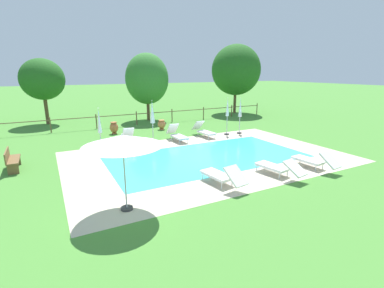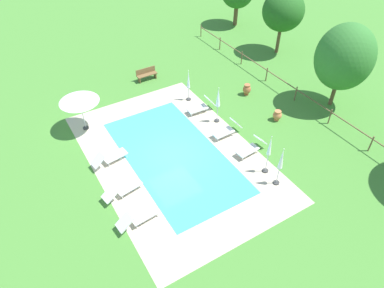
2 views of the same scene
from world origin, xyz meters
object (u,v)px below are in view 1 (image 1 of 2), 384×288
at_px(patio_umbrella_closed_row_mid_west, 152,115).
at_px(sun_lounger_north_near_steps, 131,140).
at_px(patio_umbrella_closed_row_west, 227,111).
at_px(patio_umbrella_closed_row_mid_east, 240,111).
at_px(terracotta_urn_near_fence, 114,128).
at_px(sun_lounger_south_mid, 222,175).
at_px(patio_umbrella_closed_row_centre, 99,125).
at_px(sun_lounger_south_near_corner, 177,134).
at_px(sun_lounger_north_mid, 314,160).
at_px(patio_umbrella_open_foreground, 123,141).
at_px(terracotta_urn_by_tree, 162,124).
at_px(wooden_bench_lawn_side, 11,159).
at_px(tree_east_mid, 42,79).
at_px(tree_west_mid, 236,70).
at_px(sun_lounger_north_end, 278,167).
at_px(tree_far_west, 147,79).
at_px(sun_lounger_north_far, 204,131).

bearing_deg(patio_umbrella_closed_row_mid_west, sun_lounger_north_near_steps, -167.85).
distance_m(patio_umbrella_closed_row_west, patio_umbrella_closed_row_mid_east, 0.96).
relative_size(patio_umbrella_closed_row_mid_east, terracotta_urn_near_fence, 3.02).
height_order(sun_lounger_south_mid, patio_umbrella_closed_row_centre, patio_umbrella_closed_row_centre).
relative_size(sun_lounger_south_near_corner, sun_lounger_south_mid, 0.92).
bearing_deg(patio_umbrella_closed_row_west, sun_lounger_north_mid, -93.58).
bearing_deg(patio_umbrella_closed_row_centre, patio_umbrella_closed_row_mid_east, -0.28).
relative_size(sun_lounger_north_near_steps, patio_umbrella_closed_row_mid_east, 0.79).
relative_size(patio_umbrella_open_foreground, patio_umbrella_closed_row_west, 0.96).
height_order(patio_umbrella_closed_row_centre, terracotta_urn_by_tree, patio_umbrella_closed_row_centre).
relative_size(wooden_bench_lawn_side, tree_east_mid, 0.30).
xyz_separation_m(sun_lounger_south_near_corner, tree_east_mid, (-6.66, 9.74, 3.01)).
xyz_separation_m(terracotta_urn_by_tree, tree_west_mid, (9.36, 4.15, 3.74)).
bearing_deg(sun_lounger_north_end, patio_umbrella_closed_row_mid_east, 64.16).
xyz_separation_m(sun_lounger_south_near_corner, terracotta_urn_near_fence, (-2.88, 3.70, 0.03)).
bearing_deg(patio_umbrella_closed_row_mid_east, patio_umbrella_closed_row_mid_west, 176.72).
bearing_deg(patio_umbrella_open_foreground, tree_east_mid, 96.00).
distance_m(sun_lounger_north_near_steps, tree_east_mid, 10.93).
relative_size(sun_lounger_south_mid, patio_umbrella_closed_row_mid_east, 0.87).
height_order(patio_umbrella_closed_row_centre, wooden_bench_lawn_side, patio_umbrella_closed_row_centre).
relative_size(patio_umbrella_closed_row_centre, tree_far_west, 0.41).
xyz_separation_m(sun_lounger_north_mid, patio_umbrella_closed_row_mid_west, (-4.51, 7.34, 1.25)).
distance_m(sun_lounger_north_near_steps, tree_west_mid, 15.22).
height_order(sun_lounger_north_mid, terracotta_urn_near_fence, sun_lounger_north_mid).
bearing_deg(patio_umbrella_closed_row_mid_west, sun_lounger_north_end, -70.69).
distance_m(terracotta_urn_near_fence, tree_east_mid, 7.73).
relative_size(patio_umbrella_closed_row_west, tree_east_mid, 0.49).
bearing_deg(patio_umbrella_closed_row_centre, tree_far_west, 55.81).
relative_size(patio_umbrella_closed_row_west, wooden_bench_lawn_side, 1.62).
distance_m(patio_umbrella_closed_row_mid_east, terracotta_urn_by_tree, 5.56).
height_order(patio_umbrella_closed_row_mid_east, wooden_bench_lawn_side, patio_umbrella_closed_row_mid_east).
relative_size(sun_lounger_south_near_corner, tree_east_mid, 0.38).
bearing_deg(patio_umbrella_closed_row_centre, patio_umbrella_closed_row_mid_west, 5.68).
distance_m(terracotta_urn_by_tree, tree_west_mid, 10.90).
height_order(sun_lounger_north_far, patio_umbrella_open_foreground, patio_umbrella_open_foreground).
bearing_deg(sun_lounger_south_mid, wooden_bench_lawn_side, 141.66).
bearing_deg(sun_lounger_north_end, sun_lounger_north_far, 83.43).
xyz_separation_m(patio_umbrella_open_foreground, tree_far_west, (5.82, 14.73, 1.27)).
relative_size(patio_umbrella_open_foreground, tree_west_mid, 0.36).
xyz_separation_m(sun_lounger_south_near_corner, patio_umbrella_closed_row_centre, (-4.38, -0.03, 0.97)).
height_order(patio_umbrella_closed_row_west, patio_umbrella_closed_row_mid_west, patio_umbrella_closed_row_mid_west).
bearing_deg(terracotta_urn_near_fence, patio_umbrella_open_foreground, -100.78).
bearing_deg(sun_lounger_north_mid, sun_lounger_south_near_corner, 113.56).
relative_size(sun_lounger_south_mid, terracotta_urn_by_tree, 3.01).
bearing_deg(patio_umbrella_closed_row_west, patio_umbrella_closed_row_centre, -179.75).
xyz_separation_m(sun_lounger_north_near_steps, sun_lounger_north_end, (3.93, -6.97, -0.03)).
relative_size(sun_lounger_north_end, terracotta_urn_near_fence, 2.69).
bearing_deg(patio_umbrella_closed_row_mid_east, terracotta_urn_near_fence, 152.87).
bearing_deg(tree_west_mid, patio_umbrella_closed_row_centre, -151.41).
relative_size(sun_lounger_north_near_steps, tree_west_mid, 0.29).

